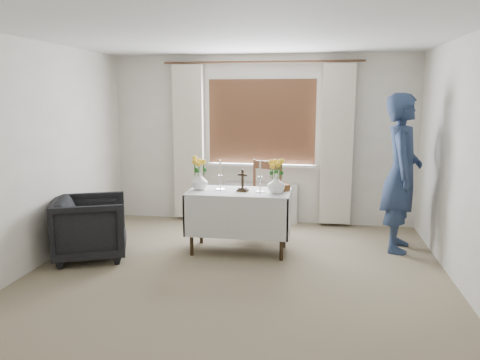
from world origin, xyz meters
name	(u,v)px	position (x,y,z in m)	size (l,w,h in m)	color
ground	(232,284)	(0.00, 0.00, 0.00)	(5.00, 5.00, 0.00)	gray
altar_table	(239,221)	(-0.10, 1.04, 0.38)	(1.24, 0.64, 0.76)	silver
wooden_chair	(261,199)	(0.07, 1.80, 0.51)	(0.47, 0.47, 1.01)	brown
armchair	(91,227)	(-1.79, 0.54, 0.37)	(0.79, 0.81, 0.74)	black
person	(401,173)	(1.85, 1.45, 0.97)	(0.71, 0.46, 1.94)	navy
radiator	(261,203)	(0.00, 2.42, 0.30)	(1.10, 0.10, 0.60)	silver
wooden_cross	(243,180)	(-0.06, 1.03, 0.90)	(0.13, 0.09, 0.27)	black
candlestick_left	(220,175)	(-0.34, 1.08, 0.95)	(0.11, 0.11, 0.37)	silver
candlestick_right	(260,176)	(0.16, 1.02, 0.96)	(0.11, 0.11, 0.39)	silver
flower_vase_left	(199,181)	(-0.60, 1.05, 0.87)	(0.20, 0.20, 0.21)	white
flower_vase_right	(276,184)	(0.35, 0.98, 0.87)	(0.21, 0.21, 0.22)	white
wicker_basket	(282,187)	(0.41, 1.18, 0.80)	(0.21, 0.21, 0.08)	brown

